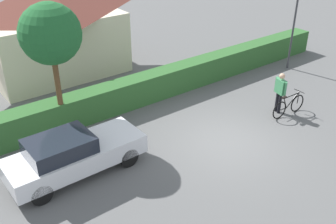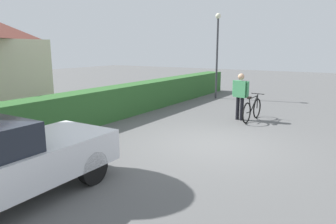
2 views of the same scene
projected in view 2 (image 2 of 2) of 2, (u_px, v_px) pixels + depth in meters
name	position (u px, v px, depth m)	size (l,w,h in m)	color
ground_plane	(212.00, 144.00, 8.60)	(60.00, 60.00, 0.00)	#575757
hedge_row	(93.00, 107.00, 10.84)	(20.85, 0.90, 1.18)	#2E5F2B
bicycle	(252.00, 110.00, 11.34)	(1.82, 0.50, 0.95)	black
person_rider	(240.00, 93.00, 11.34)	(0.31, 0.67, 1.72)	black
street_lamp	(217.00, 44.00, 15.94)	(0.28, 0.28, 4.35)	#38383D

